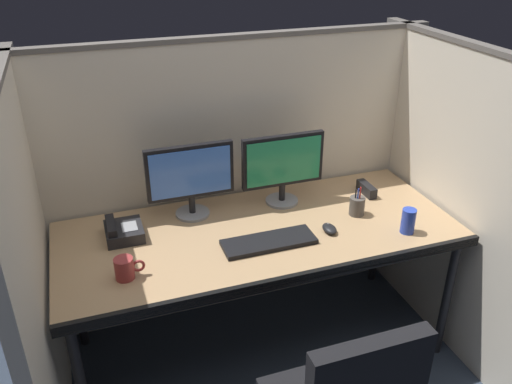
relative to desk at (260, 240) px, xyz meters
The scene contains 13 objects.
cubicle_partition_rear 0.47m from the desk, 90.00° to the left, with size 2.21×0.06×1.57m.
cubicle_partition_left 1.00m from the desk, behind, with size 0.06×1.41×1.57m.
cubicle_partition_right 1.00m from the desk, ahead, with size 0.06×1.41×1.57m.
desk is the anchor object (origin of this frame).
monitor_left 0.46m from the desk, 135.66° to the left, with size 0.43×0.17×0.37m.
monitor_right 0.41m from the desk, 49.16° to the left, with size 0.43×0.17×0.37m.
keyboard_main 0.13m from the desk, 90.54° to the right, with size 0.43×0.15×0.02m, color black.
computer_mouse 0.33m from the desk, 20.01° to the right, with size 0.06×0.10×0.04m.
coffee_mug 0.68m from the desk, 165.87° to the right, with size 0.13×0.08×0.09m.
red_stapler 0.70m from the desk, 14.71° to the left, with size 0.04×0.15×0.06m, color black.
pen_cup 0.52m from the desk, ahead, with size 0.08×0.08×0.16m.
soda_can 0.70m from the desk, 19.79° to the right, with size 0.07×0.07×0.12m, color #263FB2.
desk_phone 0.65m from the desk, 165.60° to the left, with size 0.17×0.19×0.09m.
Camera 1 is at (-0.72, -1.73, 2.07)m, focal length 37.11 mm.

